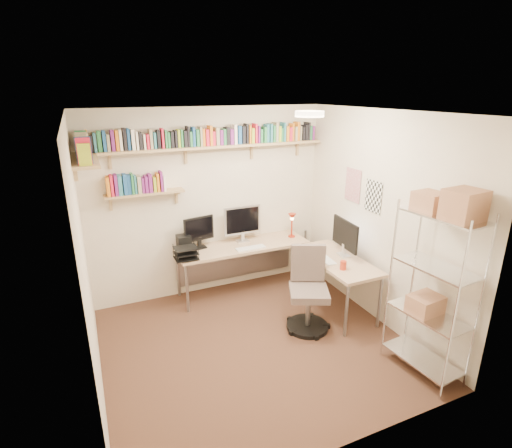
{
  "coord_description": "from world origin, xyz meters",
  "views": [
    {
      "loc": [
        -1.52,
        -3.45,
        2.71
      ],
      "look_at": [
        0.25,
        0.55,
        1.22
      ],
      "focal_mm": 28.0,
      "sensor_mm": 36.0,
      "label": 1
    }
  ],
  "objects": [
    {
      "name": "wall_shelves",
      "position": [
        -0.41,
        1.3,
        2.02
      ],
      "size": [
        3.12,
        1.09,
        0.8
      ],
      "color": "tan",
      "rests_on": "ground"
    },
    {
      "name": "corner_desk",
      "position": [
        0.48,
        0.98,
        0.69
      ],
      "size": [
        2.14,
        1.81,
        1.21
      ],
      "color": "tan",
      "rests_on": "ground"
    },
    {
      "name": "room_shell",
      "position": [
        0.0,
        0.0,
        1.55
      ],
      "size": [
        3.24,
        3.04,
        2.52
      ],
      "color": "beige",
      "rests_on": "ground"
    },
    {
      "name": "office_chair",
      "position": [
        0.72,
        0.1,
        0.42
      ],
      "size": [
        0.58,
        0.59,
        0.99
      ],
      "rotation": [
        0.0,
        0.0,
        -0.43
      ],
      "color": "black",
      "rests_on": "ground"
    },
    {
      "name": "ground",
      "position": [
        0.0,
        0.0,
        0.0
      ],
      "size": [
        3.2,
        3.2,
        0.0
      ],
      "primitive_type": "plane",
      "color": "#3F281B",
      "rests_on": "ground"
    },
    {
      "name": "wire_rack",
      "position": [
        1.36,
        -1.08,
        1.28
      ],
      "size": [
        0.43,
        0.78,
        1.92
      ],
      "rotation": [
        0.0,
        0.0,
        0.09
      ],
      "color": "silver",
      "rests_on": "ground"
    }
  ]
}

